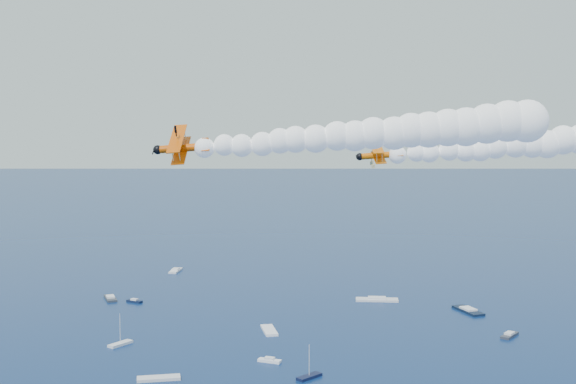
# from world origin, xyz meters

# --- Properties ---
(biplane_lead) EXTENTS (8.62, 9.96, 7.03)m
(biplane_lead) POSITION_xyz_m (11.11, 33.70, 54.39)
(biplane_lead) COLOR #DD6004
(biplane_trail) EXTENTS (9.22, 11.27, 9.15)m
(biplane_trail) POSITION_xyz_m (-15.75, 14.66, 56.03)
(biplane_trail) COLOR #D54E04
(smoke_trail_lead) EXTENTS (50.79, 17.59, 9.63)m
(smoke_trail_lead) POSITION_xyz_m (36.01, 36.84, 56.26)
(smoke_trail_lead) COLOR white
(smoke_trail_trail) EXTENTS (50.73, 16.68, 9.63)m
(smoke_trail_trail) POSITION_xyz_m (9.18, 17.56, 57.90)
(smoke_trail_trail) COLOR white
(spectator_boats) EXTENTS (197.84, 180.96, 0.70)m
(spectator_boats) POSITION_xyz_m (-1.43, 110.05, 0.35)
(spectator_boats) COLOR black
(spectator_boats) RESTS_ON ground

